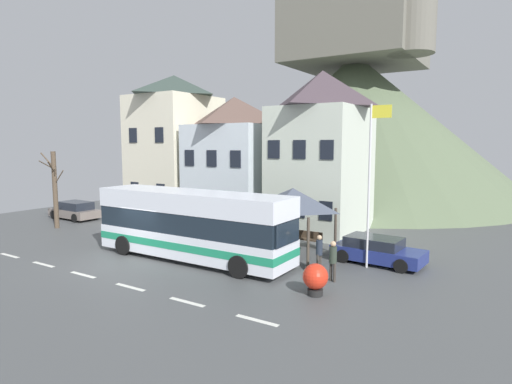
# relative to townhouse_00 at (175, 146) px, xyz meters

# --- Properties ---
(ground_plane) EXTENTS (40.00, 60.00, 0.07)m
(ground_plane) POSITION_rel_townhouse_00_xyz_m (7.67, -12.10, -5.56)
(ground_plane) COLOR #4B4D4F
(townhouse_00) EXTENTS (5.46, 6.26, 11.06)m
(townhouse_00) POSITION_rel_townhouse_00_xyz_m (0.00, 0.00, 0.00)
(townhouse_00) COLOR beige
(townhouse_00) RESTS_ON ground_plane
(townhouse_01) EXTENTS (5.81, 5.28, 9.00)m
(townhouse_01) POSITION_rel_townhouse_00_xyz_m (6.13, -0.49, -1.03)
(townhouse_01) COLOR silver
(townhouse_01) RESTS_ON ground_plane
(townhouse_02) EXTENTS (5.15, 6.36, 10.31)m
(townhouse_02) POSITION_rel_townhouse_00_xyz_m (12.61, 0.05, -0.37)
(townhouse_02) COLOR beige
(townhouse_02) RESTS_ON ground_plane
(hilltop_castle) EXTENTS (34.90, 34.90, 22.97)m
(hilltop_castle) POSITION_rel_townhouse_00_xyz_m (8.32, 18.47, 2.66)
(hilltop_castle) COLOR #59694D
(hilltop_castle) RESTS_ON ground_plane
(transit_bus) EXTENTS (10.68, 2.59, 3.39)m
(transit_bus) POSITION_rel_townhouse_00_xyz_m (10.11, -9.81, -3.82)
(transit_bus) COLOR white
(transit_bus) RESTS_ON ground_plane
(bus_shelter) EXTENTS (3.60, 3.60, 3.49)m
(bus_shelter) POSITION_rel_townhouse_00_xyz_m (13.98, -6.56, -2.60)
(bus_shelter) COLOR #473D33
(bus_shelter) RESTS_ON ground_plane
(parked_car_00) EXTENTS (4.05, 2.10, 1.40)m
(parked_car_00) POSITION_rel_townhouse_00_xyz_m (1.21, -5.12, -4.85)
(parked_car_00) COLOR silver
(parked_car_00) RESTS_ON ground_plane
(parked_car_01) EXTENTS (4.36, 2.24, 1.26)m
(parked_car_01) POSITION_rel_townhouse_00_xyz_m (18.00, -5.54, -4.90)
(parked_car_01) COLOR navy
(parked_car_01) RESTS_ON ground_plane
(parked_car_02) EXTENTS (4.19, 2.00, 1.34)m
(parked_car_02) POSITION_rel_townhouse_00_xyz_m (-4.95, -5.87, -4.87)
(parked_car_02) COLOR slate
(parked_car_02) RESTS_ON ground_plane
(pedestrian_00) EXTENTS (0.32, 0.32, 1.71)m
(pedestrian_00) POSITION_rel_townhouse_00_xyz_m (17.25, -9.22, -4.51)
(pedestrian_00) COLOR #38332D
(pedestrian_00) RESTS_ON ground_plane
(pedestrian_01) EXTENTS (0.29, 0.32, 1.68)m
(pedestrian_01) POSITION_rel_townhouse_00_xyz_m (16.23, -8.31, -4.58)
(pedestrian_01) COLOR #38332D
(pedestrian_01) RESTS_ON ground_plane
(public_bench) EXTENTS (1.48, 0.48, 0.87)m
(public_bench) POSITION_rel_townhouse_00_xyz_m (13.90, -4.40, -5.06)
(public_bench) COLOR #473828
(public_bench) RESTS_ON ground_plane
(flagpole) EXTENTS (0.95, 0.10, 7.47)m
(flagpole) POSITION_rel_townhouse_00_xyz_m (17.90, -6.50, -1.22)
(flagpole) COLOR silver
(flagpole) RESTS_ON ground_plane
(harbour_buoy) EXTENTS (0.97, 0.97, 1.22)m
(harbour_buoy) POSITION_rel_townhouse_00_xyz_m (17.32, -11.11, -4.84)
(harbour_buoy) COLOR black
(harbour_buoy) RESTS_ON ground_plane
(bare_tree_00) EXTENTS (1.77, 1.78, 5.20)m
(bare_tree_00) POSITION_rel_townhouse_00_xyz_m (-2.92, -8.68, -2.79)
(bare_tree_00) COLOR brown
(bare_tree_00) RESTS_ON ground_plane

